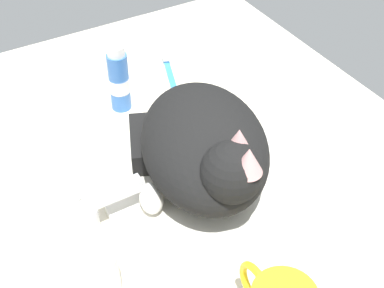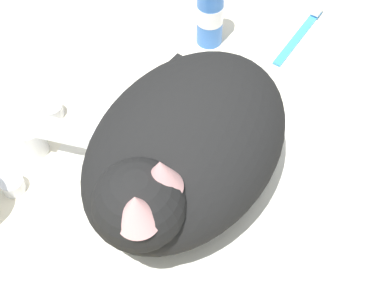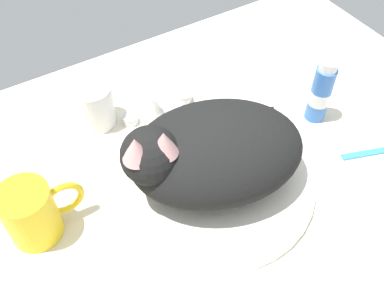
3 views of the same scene
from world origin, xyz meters
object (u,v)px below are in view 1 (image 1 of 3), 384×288
at_px(toothpaste_bottle, 119,80).
at_px(toothbrush, 170,73).
at_px(faucet, 95,213).
at_px(rinse_cup, 92,276).
at_px(cat, 205,148).

distance_m(toothpaste_bottle, toothbrush, 0.15).
height_order(faucet, rinse_cup, rinse_cup).
distance_m(faucet, rinse_cup, 0.12).
height_order(cat, rinse_cup, cat).
relative_size(cat, toothbrush, 2.35).
bearing_deg(cat, faucet, 87.03).
relative_size(faucet, toothbrush, 1.07).
height_order(toothpaste_bottle, toothbrush, toothpaste_bottle).
distance_m(faucet, cat, 0.19).
height_order(rinse_cup, toothbrush, rinse_cup).
bearing_deg(toothpaste_bottle, toothbrush, -69.54).
bearing_deg(faucet, toothbrush, -43.72).
xyz_separation_m(rinse_cup, toothbrush, (0.40, -0.33, -0.04)).
height_order(rinse_cup, toothpaste_bottle, toothpaste_bottle).
height_order(faucet, toothpaste_bottle, toothpaste_bottle).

